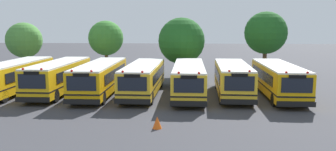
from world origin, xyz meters
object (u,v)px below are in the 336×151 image
(school_bus_0, at_px, (15,76))
(traffic_cone, at_px, (157,122))
(school_bus_2, at_px, (100,77))
(tree_1, at_px, (106,38))
(school_bus_6, at_px, (278,79))
(tree_3, at_px, (264,34))
(school_bus_5, at_px, (233,78))
(school_bus_3, at_px, (144,78))
(school_bus_4, at_px, (189,78))
(tree_2, at_px, (183,41))
(school_bus_1, at_px, (59,76))
(tree_0, at_px, (25,40))

(school_bus_0, distance_m, traffic_cone, 16.40)
(school_bus_2, relative_size, tree_1, 1.71)
(school_bus_6, distance_m, tree_3, 11.75)
(school_bus_5, relative_size, tree_1, 1.52)
(school_bus_2, distance_m, school_bus_6, 14.70)
(school_bus_3, distance_m, traffic_cone, 9.81)
(school_bus_2, distance_m, school_bus_5, 11.04)
(school_bus_4, relative_size, school_bus_6, 1.08)
(school_bus_4, height_order, tree_1, tree_1)
(school_bus_3, bearing_deg, tree_1, -62.49)
(school_bus_3, distance_m, tree_3, 16.83)
(tree_2, bearing_deg, school_bus_0, -145.84)
(school_bus_6, bearing_deg, school_bus_1, -0.45)
(traffic_cone, bearing_deg, school_bus_0, 144.37)
(school_bus_5, bearing_deg, school_bus_3, 0.81)
(school_bus_1, height_order, tree_2, tree_2)
(school_bus_0, xyz_separation_m, tree_0, (-3.98, 10.15, 2.65))
(school_bus_3, xyz_separation_m, tree_3, (12.16, 11.12, 3.43))
(tree_0, xyz_separation_m, traffic_cone, (17.28, -19.68, -3.76))
(tree_1, bearing_deg, school_bus_2, -78.28)
(school_bus_0, bearing_deg, school_bus_6, 178.71)
(school_bus_2, distance_m, tree_1, 13.06)
(tree_0, relative_size, traffic_cone, 8.72)
(school_bus_1, bearing_deg, school_bus_4, 178.71)
(school_bus_0, xyz_separation_m, school_bus_2, (7.55, -0.15, -0.02))
(tree_3, xyz_separation_m, traffic_cone, (-10.05, -20.64, -4.49))
(school_bus_2, relative_size, tree_2, 1.63)
(school_bus_1, distance_m, school_bus_3, 7.30)
(school_bus_4, bearing_deg, tree_2, -85.95)
(tree_0, bearing_deg, school_bus_2, -41.76)
(school_bus_0, height_order, tree_1, tree_1)
(school_bus_0, relative_size, traffic_cone, 15.91)
(school_bus_2, bearing_deg, tree_1, -79.28)
(school_bus_6, relative_size, tree_3, 1.41)
(tree_0, distance_m, tree_3, 27.37)
(school_bus_0, height_order, traffic_cone, school_bus_0)
(tree_1, bearing_deg, tree_0, -166.18)
(school_bus_0, height_order, school_bus_4, school_bus_0)
(school_bus_0, height_order, tree_0, tree_0)
(school_bus_5, xyz_separation_m, school_bus_6, (3.66, -0.02, -0.00))
(school_bus_4, bearing_deg, tree_0, -28.62)
(school_bus_5, bearing_deg, traffic_cone, 62.01)
(school_bus_6, bearing_deg, tree_3, -95.52)
(tree_2, bearing_deg, school_bus_3, -107.51)
(school_bus_6, distance_m, traffic_cone, 13.06)
(school_bus_6, distance_m, tree_0, 28.29)
(school_bus_3, bearing_deg, school_bus_4, 179.93)
(school_bus_4, relative_size, traffic_cone, 15.91)
(school_bus_0, relative_size, tree_1, 1.76)
(school_bus_1, xyz_separation_m, school_bus_3, (7.30, -0.11, -0.05))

